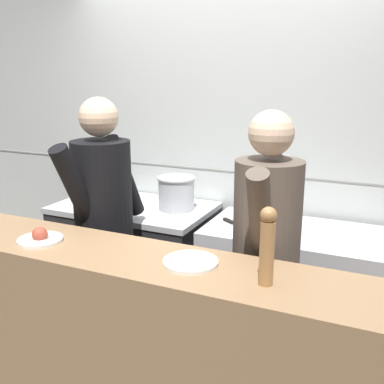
# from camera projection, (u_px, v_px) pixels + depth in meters

# --- Properties ---
(wall_back_tiled) EXTENTS (8.00, 0.06, 2.60)m
(wall_back_tiled) POSITION_uv_depth(u_px,v_px,m) (229.00, 151.00, 3.39)
(wall_back_tiled) COLOR silver
(wall_back_tiled) RESTS_ON ground_plane
(oven_range) EXTENTS (1.16, 0.71, 0.91)m
(oven_range) POSITION_uv_depth(u_px,v_px,m) (136.00, 261.00, 3.50)
(oven_range) COLOR #232326
(oven_range) RESTS_ON ground_plane
(prep_counter) EXTENTS (1.25, 0.65, 0.89)m
(prep_counter) POSITION_uv_depth(u_px,v_px,m) (299.00, 294.00, 2.99)
(prep_counter) COLOR #B7BABF
(prep_counter) RESTS_ON ground_plane
(pass_counter) EXTENTS (3.29, 0.45, 1.04)m
(pass_counter) POSITION_uv_depth(u_px,v_px,m) (133.00, 353.00, 2.23)
(pass_counter) COLOR #93704C
(pass_counter) RESTS_ON ground_plane
(stock_pot) EXTENTS (0.33, 0.33, 0.22)m
(stock_pot) POSITION_uv_depth(u_px,v_px,m) (105.00, 186.00, 3.47)
(stock_pot) COLOR #2D2D33
(stock_pot) RESTS_ON oven_range
(sauce_pot) EXTENTS (0.28, 0.28, 0.24)m
(sauce_pot) POSITION_uv_depth(u_px,v_px,m) (176.00, 192.00, 3.25)
(sauce_pot) COLOR #B7BABF
(sauce_pot) RESTS_ON oven_range
(chefs_knife) EXTENTS (0.32, 0.22, 0.02)m
(chefs_knife) POSITION_uv_depth(u_px,v_px,m) (238.00, 225.00, 2.97)
(chefs_knife) COLOR #B7BABF
(chefs_knife) RESTS_ON prep_counter
(plated_dish_appetiser) EXTENTS (0.22, 0.22, 0.08)m
(plated_dish_appetiser) POSITION_uv_depth(u_px,v_px,m) (40.00, 238.00, 2.26)
(plated_dish_appetiser) COLOR white
(plated_dish_appetiser) RESTS_ON pass_counter
(plated_dish_dessert) EXTENTS (0.25, 0.25, 0.02)m
(plated_dish_dessert) POSITION_uv_depth(u_px,v_px,m) (191.00, 262.00, 1.99)
(plated_dish_dessert) COLOR white
(plated_dish_dessert) RESTS_ON pass_counter
(pepper_mill) EXTENTS (0.07, 0.07, 0.32)m
(pepper_mill) POSITION_uv_depth(u_px,v_px,m) (267.00, 245.00, 1.76)
(pepper_mill) COLOR #AD7A47
(pepper_mill) RESTS_ON pass_counter
(chef_head_cook) EXTENTS (0.39, 0.76, 1.74)m
(chef_head_cook) POSITION_uv_depth(u_px,v_px,m) (104.00, 225.00, 2.76)
(chef_head_cook) COLOR black
(chef_head_cook) RESTS_ON ground_plane
(chef_sous) EXTENTS (0.38, 0.74, 1.70)m
(chef_sous) POSITION_uv_depth(u_px,v_px,m) (266.00, 257.00, 2.33)
(chef_sous) COLOR black
(chef_sous) RESTS_ON ground_plane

